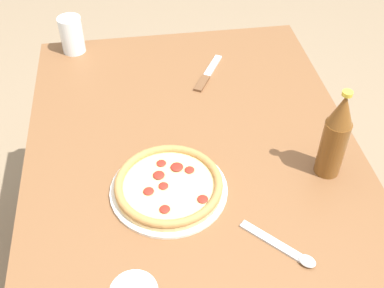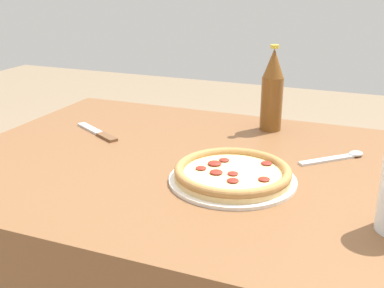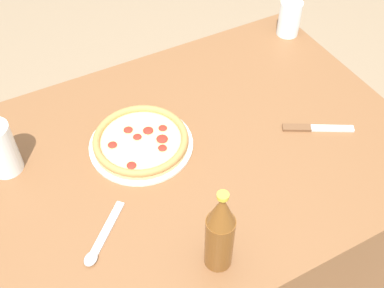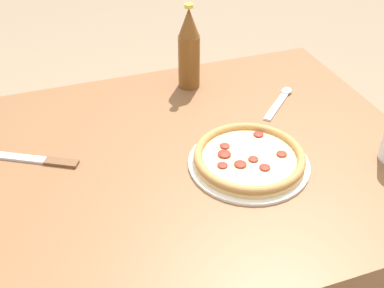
% 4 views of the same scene
% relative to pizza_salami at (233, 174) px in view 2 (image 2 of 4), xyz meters
% --- Properties ---
extents(table, '(1.18, 0.89, 0.72)m').
position_rel_pizza_salami_xyz_m(table, '(0.14, -0.08, -0.38)').
color(table, brown).
rests_on(table, ground_plane).
extents(pizza_salami, '(0.29, 0.29, 0.04)m').
position_rel_pizza_salami_xyz_m(pizza_salami, '(0.00, 0.00, 0.00)').
color(pizza_salami, silver).
rests_on(pizza_salami, table).
extents(beer_bottle, '(0.06, 0.06, 0.25)m').
position_rel_pizza_salami_xyz_m(beer_bottle, '(0.01, -0.41, 0.10)').
color(beer_bottle, brown).
rests_on(beer_bottle, table).
extents(knife, '(0.19, 0.12, 0.01)m').
position_rel_pizza_salami_xyz_m(knife, '(0.47, -0.18, -0.01)').
color(knife, brown).
rests_on(knife, table).
extents(spoon, '(0.15, 0.15, 0.01)m').
position_rel_pizza_salami_xyz_m(spoon, '(-0.21, -0.24, -0.01)').
color(spoon, silver).
rests_on(spoon, table).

